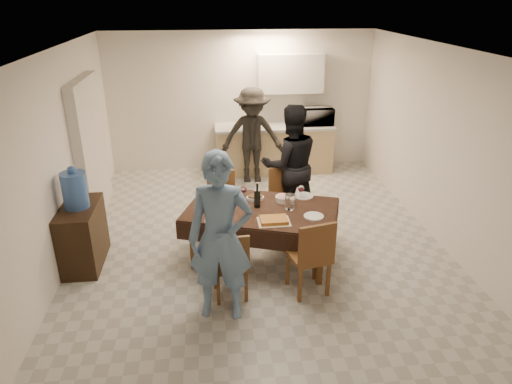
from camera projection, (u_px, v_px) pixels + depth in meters
floor at (259, 240)px, 6.45m from camera, size 5.00×6.00×0.02m
ceiling at (259, 49)px, 5.40m from camera, size 5.00×6.00×0.02m
wall_back at (241, 102)px, 8.66m from camera, size 5.00×0.02×2.60m
wall_front at (308, 291)px, 3.20m from camera, size 5.00×0.02×2.60m
wall_left at (60, 160)px, 5.68m from camera, size 0.02×6.00×2.60m
wall_right at (442, 147)px, 6.18m from camera, size 0.02×6.00×2.60m
stub_partition at (91, 149)px, 6.88m from camera, size 0.15×1.40×2.10m
kitchen_base_cabinet at (274, 150)px, 8.78m from camera, size 2.20×0.60×0.86m
kitchen_worktop at (274, 127)px, 8.59m from camera, size 2.24×0.64×0.05m
upper_cabinet at (290, 73)px, 8.36m from camera, size 1.20×0.34×0.70m
dining_table at (262, 211)px, 5.75m from camera, size 2.11×1.63×0.73m
chair_near_left at (230, 260)px, 5.01m from camera, size 0.42×0.42×0.46m
chair_near_right at (311, 251)px, 5.07m from camera, size 0.52×0.52×0.52m
chair_far_left at (224, 201)px, 6.37m from camera, size 0.46×0.46×0.48m
chair_far_right at (287, 197)px, 6.45m from camera, size 0.48×0.49×0.49m
console at (83, 236)px, 5.75m from camera, size 0.43×0.87×0.80m
water_jug at (75, 190)px, 5.50m from camera, size 0.30×0.30×0.45m
wine_bottle at (257, 195)px, 5.71m from camera, size 0.08×0.08×0.33m
water_pitcher at (290, 202)px, 5.68m from camera, size 0.13×0.13×0.19m
savoury_tart at (274, 220)px, 5.39m from camera, size 0.38×0.29×0.05m
salad_bowl at (283, 199)px, 5.91m from camera, size 0.19×0.19×0.07m
mushroom_dish at (255, 198)px, 5.97m from camera, size 0.21×0.21×0.04m
wine_glass_a at (218, 212)px, 5.41m from camera, size 0.09×0.09×0.21m
wine_glass_b at (301, 192)px, 5.98m from camera, size 0.08×0.08×0.19m
wine_glass_c at (244, 193)px, 5.95m from camera, size 0.08×0.08×0.19m
plate_near_left at (214, 221)px, 5.40m from camera, size 0.24×0.24×0.01m
plate_near_right at (314, 216)px, 5.52m from camera, size 0.24×0.24×0.01m
plate_far_left at (213, 200)px, 5.94m from camera, size 0.24×0.24×0.01m
plate_far_right at (304, 196)px, 6.06m from camera, size 0.26×0.26×0.01m
microwave at (317, 116)px, 8.60m from camera, size 0.58×0.39×0.32m
person_near at (221, 238)px, 4.64m from camera, size 0.73×0.53×1.84m
person_far at (290, 165)px, 6.67m from camera, size 0.93×0.75×1.80m
person_kitchen at (252, 136)px, 8.15m from camera, size 1.11×0.64×1.72m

